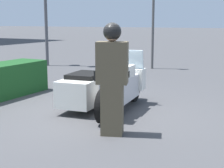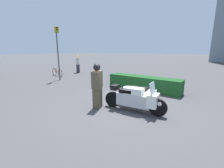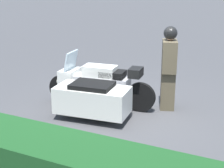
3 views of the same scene
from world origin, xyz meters
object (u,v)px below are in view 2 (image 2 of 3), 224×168
Objects in this scene: police_motorcycle at (138,97)px; officer_rider at (97,85)px; bicycle_parked at (57,72)px; pedestrian_bystander at (78,64)px; hedge_bush_curbside at (143,83)px; traffic_light_far at (58,46)px.

officer_rider reaches higher than police_motorcycle.
bicycle_parked is (-7.54, 3.35, -0.59)m from officer_rider.
police_motorcycle is 1.38× the size of officer_rider.
pedestrian_bystander is at bearing 123.33° from officer_rider.
hedge_bush_curbside is at bearing 65.16° from officer_rider.
traffic_light_far reaches higher than officer_rider.
police_motorcycle is at bearing -6.54° from traffic_light_far.
hedge_bush_curbside is 6.64m from traffic_light_far.
traffic_light_far is 2.83m from bicycle_parked.
traffic_light_far is (-5.90, 2.46, 1.54)m from officer_rider.
bicycle_parked is (-7.86, -0.14, -0.07)m from hedge_bush_curbside.
officer_rider reaches higher than bicycle_parked.
traffic_light_far is at bearing 161.07° from police_motorcycle.
police_motorcycle is 0.58× the size of hedge_bush_curbside.
hedge_bush_curbside is at bearing 15.22° from traffic_light_far.
pedestrian_bystander is (-1.74, 3.31, -1.61)m from traffic_light_far.
pedestrian_bystander reaches higher than bicycle_parked.
police_motorcycle is 1.48× the size of bicycle_parked.
hedge_bush_curbside is at bearing 122.93° from pedestrian_bystander.
pedestrian_bystander is (-7.64, 5.78, -0.07)m from officer_rider.
pedestrian_bystander reaches higher than hedge_bush_curbside.
officer_rider is 1.07× the size of bicycle_parked.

